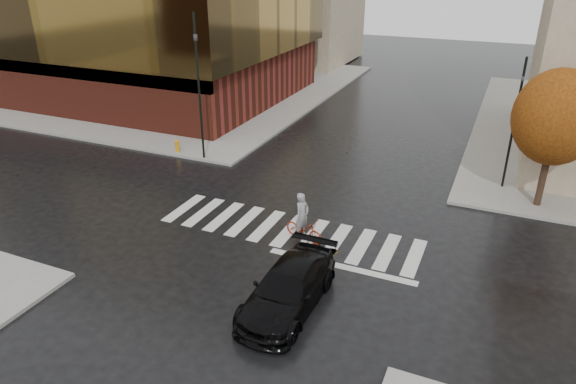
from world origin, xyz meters
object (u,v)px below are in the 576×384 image
at_px(traffic_light_nw, 198,77).
at_px(traffic_light_ne, 515,117).
at_px(cyclist, 303,224).
at_px(sedan, 288,288).
at_px(fire_hydrant, 177,145).

xyz_separation_m(traffic_light_nw, traffic_light_ne, (16.36, 2.70, -1.07)).
distance_m(cyclist, traffic_light_ne, 12.08).
bearing_deg(traffic_light_ne, traffic_light_nw, 8.75).
xyz_separation_m(sedan, cyclist, (-1.25, 4.46, -0.02)).
relative_size(sedan, traffic_light_nw, 0.63).
bearing_deg(fire_hydrant, sedan, -42.00).
relative_size(cyclist, traffic_light_ne, 0.32).
bearing_deg(cyclist, traffic_light_nw, 71.58).
bearing_deg(traffic_light_ne, cyclist, 49.39).
height_order(cyclist, traffic_light_ne, traffic_light_ne).
height_order(sedan, fire_hydrant, sedan).
distance_m(cyclist, fire_hydrant, 12.62).
distance_m(sedan, fire_hydrant, 16.29).
bearing_deg(traffic_light_nw, fire_hydrant, -93.86).
relative_size(cyclist, traffic_light_nw, 0.26).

